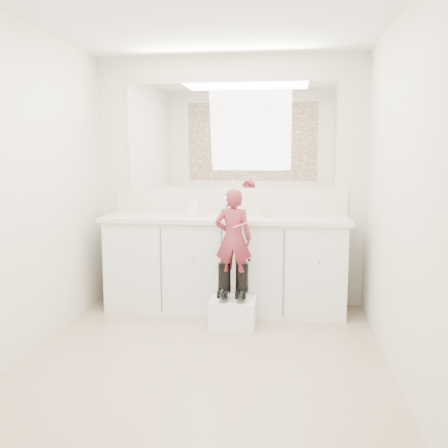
# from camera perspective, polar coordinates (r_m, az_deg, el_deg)

# --- Properties ---
(floor) EXTENTS (3.00, 3.00, 0.00)m
(floor) POSITION_cam_1_polar(r_m,az_deg,el_deg) (3.69, -2.38, -15.40)
(floor) COLOR #857157
(floor) RESTS_ON ground
(ceiling) EXTENTS (3.00, 3.00, 0.00)m
(ceiling) POSITION_cam_1_polar(r_m,az_deg,el_deg) (3.52, -2.62, 23.39)
(ceiling) COLOR white
(ceiling) RESTS_ON wall_back
(wall_back) EXTENTS (2.60, 0.00, 2.60)m
(wall_back) POSITION_cam_1_polar(r_m,az_deg,el_deg) (4.88, 0.57, 4.87)
(wall_back) COLOR beige
(wall_back) RESTS_ON floor
(wall_front) EXTENTS (2.60, 0.00, 2.60)m
(wall_front) POSITION_cam_1_polar(r_m,az_deg,el_deg) (1.95, -10.16, 0.00)
(wall_front) COLOR beige
(wall_front) RESTS_ON floor
(wall_left) EXTENTS (0.00, 3.00, 3.00)m
(wall_left) POSITION_cam_1_polar(r_m,az_deg,el_deg) (3.84, -21.98, 3.45)
(wall_left) COLOR beige
(wall_left) RESTS_ON floor
(wall_right) EXTENTS (0.00, 3.00, 3.00)m
(wall_right) POSITION_cam_1_polar(r_m,az_deg,el_deg) (3.42, 19.50, 3.08)
(wall_right) COLOR beige
(wall_right) RESTS_ON floor
(vanity_cabinet) EXTENTS (2.20, 0.55, 0.85)m
(vanity_cabinet) POSITION_cam_1_polar(r_m,az_deg,el_deg) (4.72, 0.15, -4.75)
(vanity_cabinet) COLOR silver
(vanity_cabinet) RESTS_ON floor
(countertop) EXTENTS (2.28, 0.58, 0.04)m
(countertop) POSITION_cam_1_polar(r_m,az_deg,el_deg) (4.62, 0.13, 0.59)
(countertop) COLOR beige
(countertop) RESTS_ON vanity_cabinet
(backsplash) EXTENTS (2.28, 0.03, 0.25)m
(backsplash) POSITION_cam_1_polar(r_m,az_deg,el_deg) (4.88, 0.55, 2.69)
(backsplash) COLOR beige
(backsplash) RESTS_ON countertop
(mirror) EXTENTS (2.00, 0.02, 1.00)m
(mirror) POSITION_cam_1_polar(r_m,az_deg,el_deg) (4.86, 0.56, 10.05)
(mirror) COLOR white
(mirror) RESTS_ON wall_back
(dot_panel) EXTENTS (2.00, 0.01, 1.20)m
(dot_panel) POSITION_cam_1_polar(r_m,az_deg,el_deg) (1.95, -10.41, 13.27)
(dot_panel) COLOR #472819
(dot_panel) RESTS_ON wall_front
(faucet) EXTENTS (0.08, 0.08, 0.10)m
(faucet) POSITION_cam_1_polar(r_m,az_deg,el_deg) (4.78, 0.39, 1.68)
(faucet) COLOR silver
(faucet) RESTS_ON countertop
(cup) EXTENTS (0.12, 0.12, 0.10)m
(cup) POSITION_cam_1_polar(r_m,az_deg,el_deg) (4.60, 4.82, 1.40)
(cup) COLOR beige
(cup) RESTS_ON countertop
(soap_bottle) EXTENTS (0.10, 0.10, 0.21)m
(soap_bottle) POSITION_cam_1_polar(r_m,az_deg,el_deg) (4.65, -3.51, 2.17)
(soap_bottle) COLOR silver
(soap_bottle) RESTS_ON countertop
(step_stool) EXTENTS (0.38, 0.32, 0.24)m
(step_stool) POSITION_cam_1_polar(r_m,az_deg,el_deg) (4.32, 1.04, -10.13)
(step_stool) COLOR white
(step_stool) RESTS_ON floor
(boot_left) EXTENTS (0.12, 0.21, 0.32)m
(boot_left) POSITION_cam_1_polar(r_m,az_deg,el_deg) (4.26, 0.05, -6.51)
(boot_left) COLOR black
(boot_left) RESTS_ON step_stool
(boot_right) EXTENTS (0.12, 0.21, 0.32)m
(boot_right) POSITION_cam_1_polar(r_m,az_deg,el_deg) (4.24, 2.07, -6.57)
(boot_right) COLOR black
(boot_right) RESTS_ON step_stool
(toddler) EXTENTS (0.31, 0.20, 0.84)m
(toddler) POSITION_cam_1_polar(r_m,az_deg,el_deg) (4.17, 1.07, -1.69)
(toddler) COLOR #B43744
(toddler) RESTS_ON step_stool
(toothbrush) EXTENTS (0.14, 0.01, 0.06)m
(toothbrush) POSITION_cam_1_polar(r_m,az_deg,el_deg) (4.08, 1.95, -0.10)
(toothbrush) COLOR #D854A7
(toothbrush) RESTS_ON toddler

